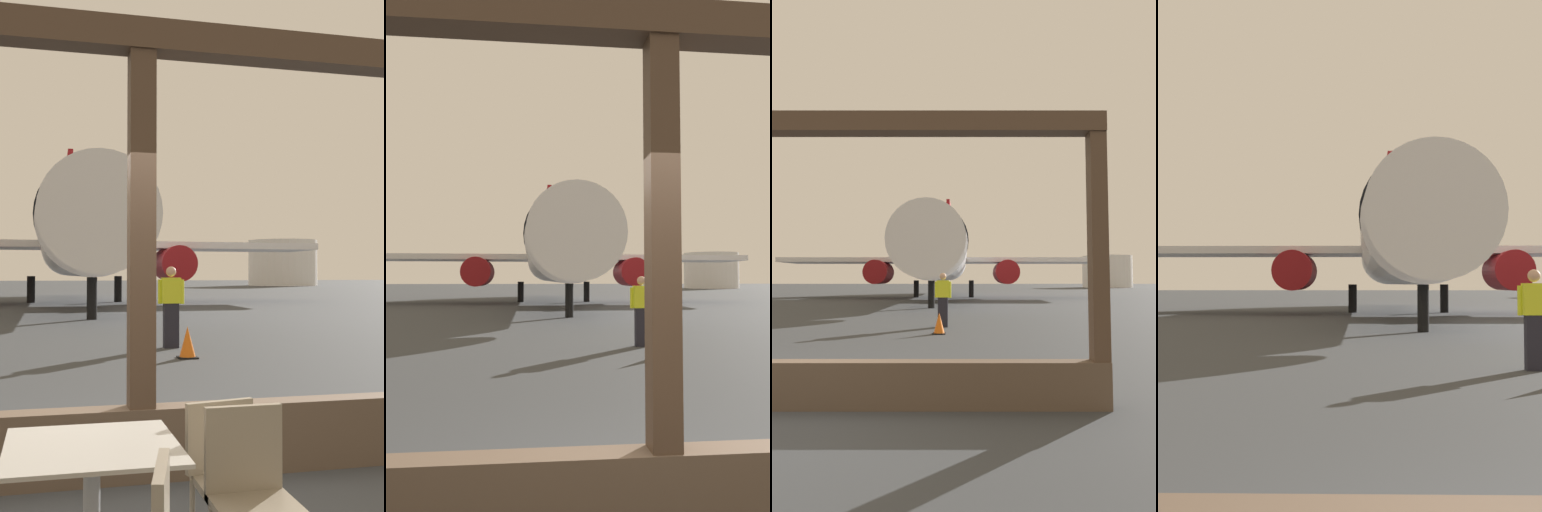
# 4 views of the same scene
# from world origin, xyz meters

# --- Properties ---
(ground_plane) EXTENTS (220.00, 220.00, 0.00)m
(ground_plane) POSITION_xyz_m (0.00, 40.00, 0.00)
(ground_plane) COLOR #383A3D
(window_frame) EXTENTS (8.54, 0.24, 3.55)m
(window_frame) POSITION_xyz_m (0.00, 0.00, 1.31)
(window_frame) COLOR brown
(window_frame) RESTS_ON ground
(airplane) EXTENTS (26.60, 29.87, 10.40)m
(airplane) POSITION_xyz_m (0.79, 28.00, 3.42)
(airplane) COLOR silver
(airplane) RESTS_ON ground
(ground_crew_worker) EXTENTS (0.54, 0.25, 1.74)m
(ground_crew_worker) POSITION_xyz_m (1.87, 8.18, 0.90)
(ground_crew_worker) COLOR black
(ground_crew_worker) RESTS_ON ground
(traffic_cone) EXTENTS (0.36, 0.36, 0.60)m
(traffic_cone) POSITION_xyz_m (1.85, 6.52, 0.28)
(traffic_cone) COLOR orange
(traffic_cone) RESTS_ON ground
(fuel_storage_tank) EXTENTS (9.51, 9.51, 6.30)m
(fuel_storage_tank) POSITION_xyz_m (31.19, 75.45, 3.15)
(fuel_storage_tank) COLOR white
(fuel_storage_tank) RESTS_ON ground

